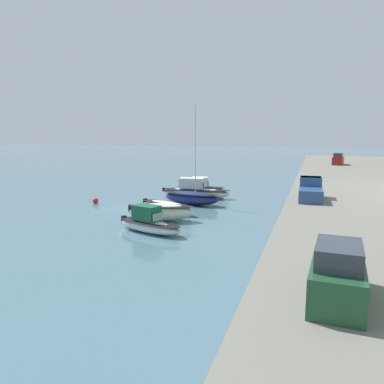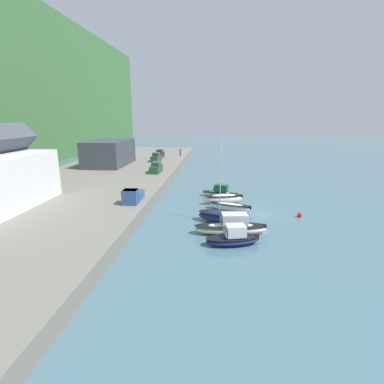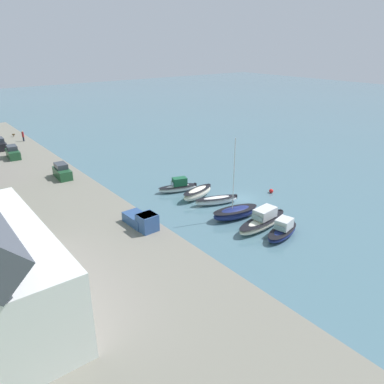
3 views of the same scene
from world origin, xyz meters
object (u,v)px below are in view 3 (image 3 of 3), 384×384
object	(u,v)px
moored_boat_1	(263,221)
moored_boat_4	(197,193)
moored_boat_2	(235,212)
parked_car_2	(62,172)
mooring_buoy_0	(271,191)
parked_car_0	(13,153)
pickup_truck_0	(142,220)
parked_car_1	(0,145)
person_on_quay	(23,136)
moored_boat_3	(217,200)
dog_on_quay	(13,135)
moored_boat_0	(283,230)
moored_boat_5	(178,187)

from	to	relation	value
moored_boat_1	moored_boat_4	bearing A→B (deg)	-2.74
moored_boat_2	parked_car_2	xyz separation A→B (m)	(23.38, 13.28, 1.80)
moored_boat_1	mooring_buoy_0	xyz separation A→B (m)	(6.60, -9.11, -0.54)
moored_boat_4	parked_car_0	distance (m)	35.04
pickup_truck_0	parked_car_0	bearing A→B (deg)	-84.79
moored_boat_2	parked_car_1	bearing A→B (deg)	30.29
person_on_quay	moored_boat_3	bearing A→B (deg)	-164.20
moored_boat_1	dog_on_quay	bearing A→B (deg)	6.73
moored_boat_0	moored_boat_2	distance (m)	6.80
moored_boat_1	parked_car_0	world-z (taller)	parked_car_0
moored_boat_3	dog_on_quay	bearing A→B (deg)	34.91
moored_boat_4	mooring_buoy_0	xyz separation A→B (m)	(-5.06, -9.77, -0.50)
moored_boat_3	pickup_truck_0	size ratio (longest dim) A/B	1.32
moored_boat_4	parked_car_2	size ratio (longest dim) A/B	1.40
pickup_truck_0	dog_on_quay	size ratio (longest dim) A/B	5.60
moored_boat_3	mooring_buoy_0	distance (m)	9.20
moored_boat_1	moored_boat_2	world-z (taller)	moored_boat_2
moored_boat_5	mooring_buoy_0	bearing A→B (deg)	-113.14
moored_boat_0	dog_on_quay	size ratio (longest dim) A/B	6.98
moored_boat_4	parked_car_0	size ratio (longest dim) A/B	1.40
moored_boat_1	pickup_truck_0	xyz separation A→B (m)	(5.99, 12.91, 1.62)
moored_boat_2	parked_car_1	distance (m)	49.04
moored_boat_2	pickup_truck_0	world-z (taller)	moored_boat_2
dog_on_quay	moored_boat_3	bearing A→B (deg)	77.33
moored_boat_1	moored_boat_3	size ratio (longest dim) A/B	1.33
pickup_truck_0	mooring_buoy_0	bearing A→B (deg)	179.90
moored_boat_3	parked_car_0	bearing A→B (deg)	47.18
moored_boat_2	moored_boat_3	world-z (taller)	moored_boat_2
moored_boat_5	moored_boat_4	bearing A→B (deg)	-153.45
moored_boat_2	parked_car_0	bearing A→B (deg)	33.11
parked_car_0	person_on_quay	size ratio (longest dim) A/B	2.02
moored_boat_4	parked_car_1	size ratio (longest dim) A/B	1.42
moored_boat_0	moored_boat_4	size ratio (longest dim) A/B	0.99
moored_boat_0	parked_car_1	world-z (taller)	parked_car_1
parked_car_0	mooring_buoy_0	world-z (taller)	parked_car_0
parked_car_1	person_on_quay	distance (m)	6.40
moored_boat_0	parked_car_1	size ratio (longest dim) A/B	1.40
person_on_quay	moored_boat_2	bearing A→B (deg)	-166.68
mooring_buoy_0	moored_boat_2	bearing A→B (deg)	105.71
moored_boat_0	mooring_buoy_0	bearing A→B (deg)	-56.70
moored_boat_1	moored_boat_5	world-z (taller)	moored_boat_1
parked_car_1	dog_on_quay	world-z (taller)	parked_car_1
moored_boat_4	moored_boat_1	bearing A→B (deg)	170.36
dog_on_quay	moored_boat_2	bearing A→B (deg)	75.15
parked_car_1	mooring_buoy_0	bearing A→B (deg)	123.79
moored_boat_1	parked_car_1	xyz separation A→B (m)	(49.78, 17.84, 1.72)
moored_boat_5	parked_car_0	distance (m)	31.45
moored_boat_1	dog_on_quay	distance (m)	60.27
moored_boat_2	pickup_truck_0	xyz separation A→B (m)	(2.19, 12.03, 1.71)
dog_on_quay	parked_car_0	bearing A→B (deg)	48.52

